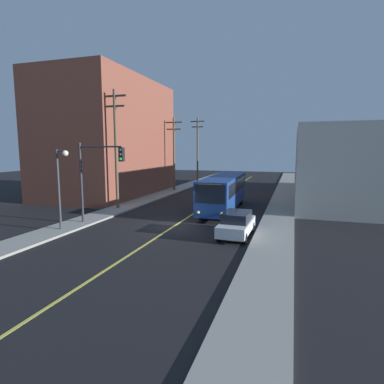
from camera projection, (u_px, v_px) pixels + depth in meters
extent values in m
plane|color=black|center=(174.00, 226.00, 23.78)|extent=(120.00, 120.00, 0.00)
cube|color=gray|center=(145.00, 200.00, 35.39)|extent=(2.50, 90.00, 0.15)
cube|color=gray|center=(281.00, 207.00, 31.02)|extent=(2.50, 90.00, 0.15)
cube|color=#D8CC4C|center=(219.00, 197.00, 37.94)|extent=(0.16, 60.00, 0.01)
cube|color=brown|center=(109.00, 138.00, 39.34)|extent=(10.00, 17.95, 13.97)
cube|color=black|center=(147.00, 183.00, 38.57)|extent=(0.06, 12.56, 1.30)
cube|color=black|center=(146.00, 156.00, 38.14)|extent=(0.06, 12.56, 1.30)
cube|color=black|center=(146.00, 129.00, 37.71)|extent=(0.06, 12.56, 1.30)
cube|color=black|center=(145.00, 101.00, 37.28)|extent=(0.06, 12.56, 1.30)
cube|color=#B2B2A8|center=(351.00, 164.00, 36.72)|extent=(12.00, 26.95, 7.81)
cube|color=black|center=(295.00, 183.00, 38.83)|extent=(0.06, 18.86, 1.30)
cube|color=black|center=(297.00, 156.00, 38.40)|extent=(0.06, 18.86, 1.30)
cube|color=navy|center=(224.00, 191.00, 29.65)|extent=(2.94, 12.08, 2.75)
cube|color=black|center=(210.00, 194.00, 23.88)|extent=(2.35, 0.16, 1.40)
cube|color=black|center=(234.00, 178.00, 35.27)|extent=(2.30, 0.16, 1.10)
cube|color=black|center=(211.00, 185.00, 29.92)|extent=(0.39, 10.20, 1.10)
cube|color=black|center=(238.00, 186.00, 29.24)|extent=(0.39, 10.20, 1.10)
cube|color=orange|center=(210.00, 186.00, 23.81)|extent=(1.79, 0.12, 0.30)
sphere|color=#F9D872|center=(198.00, 212.00, 24.28)|extent=(0.24, 0.24, 0.24)
sphere|color=#F9D872|center=(221.00, 214.00, 23.79)|extent=(0.24, 0.24, 0.24)
cylinder|color=black|center=(201.00, 213.00, 26.13)|extent=(0.33, 1.01, 1.00)
cylinder|color=black|center=(228.00, 214.00, 25.52)|extent=(0.33, 1.01, 1.00)
cylinder|color=black|center=(219.00, 199.00, 33.47)|extent=(0.33, 1.01, 1.00)
cylinder|color=black|center=(241.00, 200.00, 32.86)|extent=(0.33, 1.01, 1.00)
cube|color=silver|center=(237.00, 226.00, 20.93)|extent=(1.91, 4.45, 0.70)
cube|color=black|center=(237.00, 217.00, 20.84)|extent=(1.68, 2.51, 0.60)
cylinder|color=black|center=(219.00, 236.00, 19.83)|extent=(0.24, 0.65, 0.64)
cylinder|color=black|center=(245.00, 239.00, 19.31)|extent=(0.24, 0.65, 0.64)
cylinder|color=black|center=(229.00, 225.00, 22.64)|extent=(0.24, 0.65, 0.64)
cylinder|color=black|center=(252.00, 227.00, 22.12)|extent=(0.24, 0.65, 0.64)
cylinder|color=brown|center=(116.00, 150.00, 29.59)|extent=(0.28, 0.28, 10.89)
cube|color=#4C3D2D|center=(114.00, 96.00, 28.94)|extent=(2.40, 0.16, 0.16)
cube|color=#4C3D2D|center=(115.00, 106.00, 29.06)|extent=(2.00, 0.16, 0.16)
cylinder|color=brown|center=(174.00, 154.00, 42.97)|extent=(0.28, 0.28, 9.63)
cube|color=#4C3D2D|center=(174.00, 122.00, 42.41)|extent=(2.40, 0.16, 0.16)
cube|color=#4C3D2D|center=(174.00, 129.00, 42.53)|extent=(2.00, 0.16, 0.16)
cylinder|color=brown|center=(198.00, 150.00, 53.86)|extent=(0.28, 0.28, 10.67)
cube|color=#4C3D2D|center=(198.00, 121.00, 53.22)|extent=(2.40, 0.16, 0.16)
cube|color=#4C3D2D|center=(198.00, 127.00, 53.34)|extent=(2.00, 0.16, 0.16)
cylinder|color=#2D2D33|center=(81.00, 183.00, 24.13)|extent=(0.18, 0.18, 6.00)
cylinder|color=#2D2D33|center=(100.00, 147.00, 23.24)|extent=(3.50, 0.12, 0.12)
cube|color=black|center=(122.00, 154.00, 22.78)|extent=(0.32, 0.36, 1.00)
sphere|color=#2D2D2D|center=(120.00, 150.00, 22.56)|extent=(0.22, 0.22, 0.22)
sphere|color=#2D2D2D|center=(120.00, 154.00, 22.60)|extent=(0.22, 0.22, 0.22)
sphere|color=green|center=(120.00, 159.00, 22.65)|extent=(0.22, 0.22, 0.22)
cylinder|color=#38383D|center=(59.00, 190.00, 21.97)|extent=(0.16, 0.16, 5.50)
cylinder|color=#38383D|center=(61.00, 151.00, 21.51)|extent=(0.70, 0.10, 0.10)
sphere|color=#EAE5C6|center=(65.00, 153.00, 21.43)|extent=(0.40, 0.40, 0.40)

